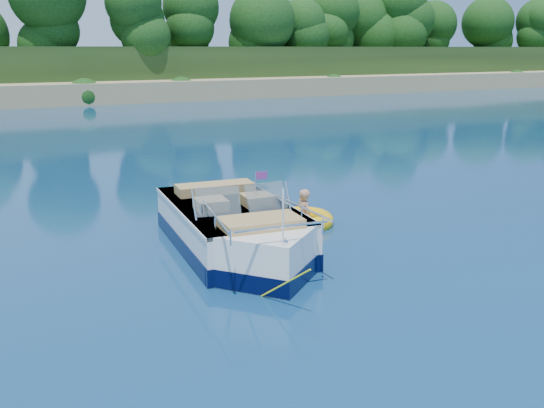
# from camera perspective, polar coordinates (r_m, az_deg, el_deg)

# --- Properties ---
(ground) EXTENTS (160.00, 160.00, 0.00)m
(ground) POSITION_cam_1_polar(r_m,az_deg,el_deg) (12.34, 9.59, -4.17)
(ground) COLOR #0A284C
(ground) RESTS_ON ground
(shoreline) EXTENTS (170.00, 59.00, 6.00)m
(shoreline) POSITION_cam_1_polar(r_m,az_deg,el_deg) (73.50, -21.99, 11.19)
(shoreline) COLOR tan
(shoreline) RESTS_ON ground
(treeline) EXTENTS (150.00, 7.12, 8.19)m
(treeline) POSITION_cam_1_polar(r_m,az_deg,el_deg) (50.86, -19.80, 15.53)
(treeline) COLOR black
(treeline) RESTS_ON ground
(motorboat) EXTENTS (2.52, 6.05, 2.01)m
(motorboat) POSITION_cam_1_polar(r_m,az_deg,el_deg) (11.87, -3.29, -2.75)
(motorboat) COLOR white
(motorboat) RESTS_ON ground
(tow_tube) EXTENTS (1.87, 1.87, 0.38)m
(tow_tube) POSITION_cam_1_polar(r_m,az_deg,el_deg) (13.81, 2.88, -1.52)
(tow_tube) COLOR #FFB907
(tow_tube) RESTS_ON ground
(boy) EXTENTS (0.33, 0.72, 1.41)m
(boy) POSITION_cam_1_polar(r_m,az_deg,el_deg) (13.80, 2.92, -1.97)
(boy) COLOR tan
(boy) RESTS_ON ground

